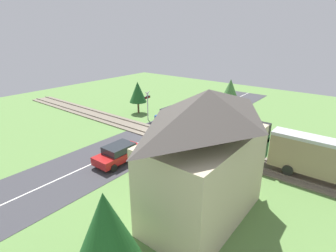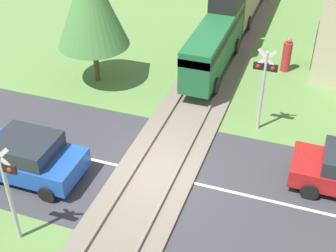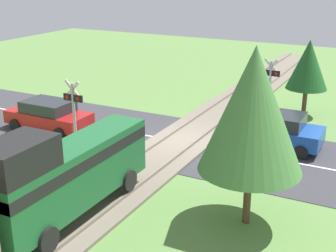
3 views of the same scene
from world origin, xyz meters
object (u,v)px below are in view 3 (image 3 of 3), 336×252
(car_near_crossing, at_px, (279,130))
(crossing_signal_east_approach, at_px, (74,111))
(car_far_side, at_px, (49,115))
(crossing_signal_west_approach, at_px, (270,84))

(car_near_crossing, distance_m, crossing_signal_east_approach, 8.91)
(car_near_crossing, distance_m, car_far_side, 10.99)
(car_near_crossing, bearing_deg, crossing_signal_east_approach, 38.05)
(crossing_signal_east_approach, bearing_deg, crossing_signal_west_approach, -125.63)
(car_far_side, height_order, crossing_signal_west_approach, crossing_signal_west_approach)
(crossing_signal_east_approach, bearing_deg, car_near_crossing, -141.95)
(car_far_side, bearing_deg, crossing_signal_east_approach, 145.32)
(car_far_side, bearing_deg, crossing_signal_west_approach, -149.99)
(crossing_signal_west_approach, bearing_deg, crossing_signal_east_approach, 54.37)
(crossing_signal_west_approach, relative_size, crossing_signal_east_approach, 1.00)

